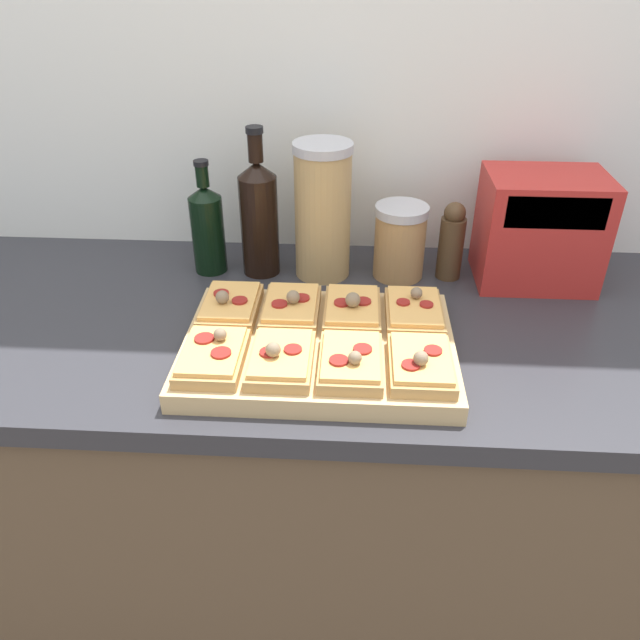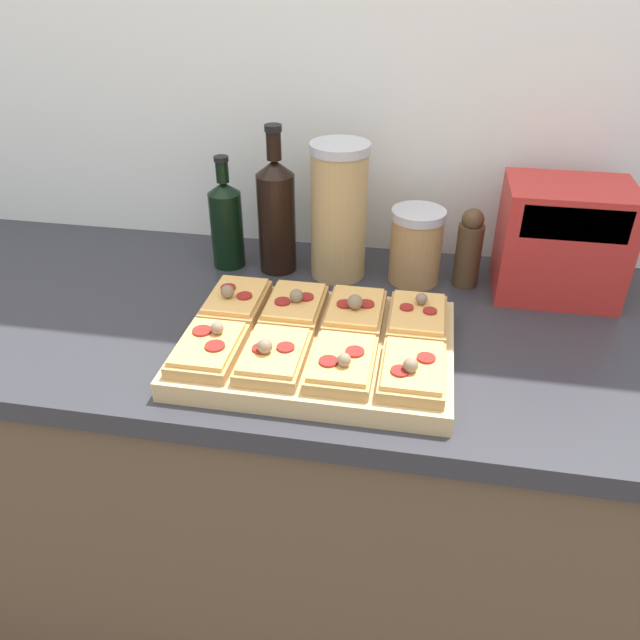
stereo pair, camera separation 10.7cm
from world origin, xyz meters
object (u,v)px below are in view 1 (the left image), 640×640
grain_jar_short (400,241)px  toaster_oven (540,229)px  olive_oil_bottle (207,227)px  grain_jar_tall (323,211)px  cutting_board (319,348)px  wine_bottle (259,216)px  pepper_mill (451,241)px

grain_jar_short → toaster_oven: 0.28m
olive_oil_bottle → grain_jar_tall: bearing=0.0°
cutting_board → toaster_oven: 0.54m
cutting_board → wine_bottle: size_ratio=1.48×
wine_bottle → grain_jar_short: bearing=0.0°
wine_bottle → olive_oil_bottle: bearing=180.0°
cutting_board → grain_jar_short: size_ratio=2.95×
pepper_mill → olive_oil_bottle: bearing=180.0°
wine_bottle → toaster_oven: bearing=-0.1°
cutting_board → pepper_mill: 0.41m
wine_bottle → cutting_board: bearing=-65.4°
grain_jar_short → pepper_mill: bearing=-0.0°
cutting_board → grain_jar_tall: bearing=92.1°
olive_oil_bottle → wine_bottle: 0.11m
olive_oil_bottle → pepper_mill: olive_oil_bottle is taller
cutting_board → pepper_mill: bearing=50.6°
grain_jar_short → olive_oil_bottle: bearing=-180.0°
wine_bottle → grain_jar_short: 0.30m
cutting_board → pepper_mill: pepper_mill is taller
grain_jar_short → pepper_mill: (0.11, -0.00, 0.00)m
olive_oil_bottle → wine_bottle: bearing=-0.0°
olive_oil_bottle → grain_jar_short: bearing=0.0°
pepper_mill → wine_bottle: bearing=-180.0°
olive_oil_bottle → cutting_board: bearing=-50.9°
cutting_board → olive_oil_bottle: 0.41m
wine_bottle → pepper_mill: 0.40m
grain_jar_short → toaster_oven: toaster_oven is taller
grain_jar_tall → grain_jar_short: grain_jar_tall is taller
toaster_oven → grain_jar_tall: bearing=179.9°
cutting_board → olive_oil_bottle: size_ratio=1.90×
grain_jar_tall → pepper_mill: bearing=0.0°
wine_bottle → grain_jar_tall: size_ratio=1.10×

